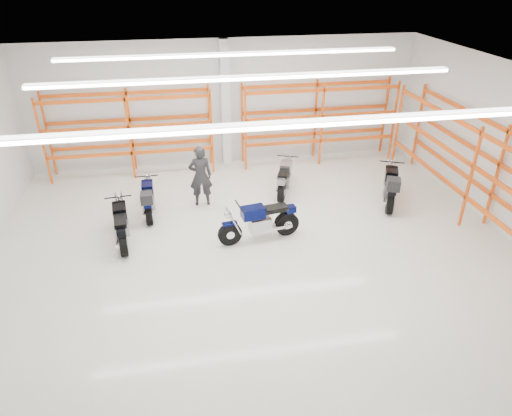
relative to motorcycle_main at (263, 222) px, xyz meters
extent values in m
plane|color=beige|center=(-0.30, -0.33, -0.53)|extent=(14.00, 14.00, 0.00)
cube|color=silver|center=(-0.30, 5.67, 1.72)|extent=(14.00, 0.02, 4.50)
cube|color=silver|center=(-0.30, -6.33, 1.72)|extent=(14.00, 0.02, 4.50)
cube|color=silver|center=(6.70, -0.33, 1.72)|extent=(0.02, 12.00, 4.50)
cube|color=white|center=(-0.30, -0.33, 3.97)|extent=(14.00, 12.00, 0.02)
cube|color=white|center=(-0.30, -3.33, 3.87)|extent=(10.00, 0.22, 0.10)
cube|color=white|center=(-0.30, 0.17, 3.87)|extent=(10.00, 0.22, 0.10)
cube|color=white|center=(-0.30, 3.17, 3.87)|extent=(10.00, 0.22, 0.10)
cylinder|color=black|center=(-0.93, -0.14, -0.20)|extent=(0.67, 0.23, 0.66)
cylinder|color=black|center=(0.70, 0.12, -0.19)|extent=(0.70, 0.30, 0.68)
cylinder|color=silver|center=(-0.93, -0.14, -0.20)|extent=(0.24, 0.19, 0.22)
cylinder|color=silver|center=(0.70, 0.12, -0.19)|extent=(0.27, 0.26, 0.24)
cube|color=#040938|center=(-0.93, -0.14, 0.13)|extent=(0.42, 0.22, 0.07)
cube|color=#B7B7BC|center=(-0.08, -0.01, -0.07)|extent=(0.63, 0.48, 0.42)
cube|color=#A5A5AA|center=(0.33, 0.06, -0.18)|extent=(0.78, 0.25, 0.09)
cube|color=#040938|center=(-0.27, -0.04, 0.35)|extent=(0.67, 0.47, 0.31)
cube|color=black|center=(0.33, 0.06, 0.35)|extent=(0.77, 0.44, 0.13)
cube|color=#040938|center=(0.79, 0.13, 0.26)|extent=(0.32, 0.28, 0.18)
cylinder|color=black|center=(-0.64, -0.10, 0.59)|extent=(0.16, 0.77, 0.04)
sphere|color=silver|center=(-0.97, -0.15, 0.41)|extent=(0.21, 0.21, 0.21)
cylinder|color=silver|center=(0.41, -0.11, -0.18)|extent=(0.83, 0.23, 0.10)
cylinder|color=black|center=(-3.88, 1.42, -0.22)|extent=(0.19, 0.64, 0.63)
cylinder|color=black|center=(-3.72, -0.14, -0.21)|extent=(0.26, 0.67, 0.65)
cylinder|color=silver|center=(-3.88, 1.42, -0.22)|extent=(0.17, 0.22, 0.21)
cylinder|color=silver|center=(-3.72, -0.14, -0.21)|extent=(0.23, 0.25, 0.23)
cube|color=black|center=(-3.88, 1.42, 0.09)|extent=(0.20, 0.39, 0.06)
cube|color=#B7B7BC|center=(-3.80, 0.61, -0.09)|extent=(0.43, 0.58, 0.40)
cube|color=#A5A5AA|center=(-3.75, 0.22, -0.20)|extent=(0.20, 0.74, 0.08)
cube|color=black|center=(-3.82, 0.80, 0.30)|extent=(0.42, 0.62, 0.29)
cube|color=black|center=(-3.75, 0.22, 0.30)|extent=(0.39, 0.72, 0.13)
cube|color=black|center=(-3.71, -0.22, 0.22)|extent=(0.26, 0.30, 0.17)
cylinder|color=black|center=(-3.85, 1.15, 0.53)|extent=(0.73, 0.12, 0.04)
sphere|color=silver|center=(-3.89, 1.47, 0.37)|extent=(0.20, 0.20, 0.20)
cylinder|color=silver|center=(-3.92, 0.16, -0.20)|extent=(0.18, 0.79, 0.09)
cylinder|color=black|center=(-3.13, 2.82, -0.24)|extent=(0.13, 0.59, 0.59)
cylinder|color=black|center=(-3.10, 1.35, -0.23)|extent=(0.19, 0.61, 0.61)
cylinder|color=silver|center=(-3.13, 2.82, -0.24)|extent=(0.14, 0.20, 0.20)
cylinder|color=silver|center=(-3.10, 1.35, -0.23)|extent=(0.20, 0.22, 0.22)
cube|color=#050A38|center=(-3.13, 2.82, 0.05)|extent=(0.16, 0.36, 0.06)
cube|color=#B7B7BC|center=(-3.11, 2.06, -0.12)|extent=(0.36, 0.52, 0.37)
cube|color=#A5A5AA|center=(-3.11, 1.69, -0.22)|extent=(0.13, 0.69, 0.08)
cube|color=#050A38|center=(-3.12, 2.24, 0.25)|extent=(0.35, 0.56, 0.27)
cube|color=black|center=(-3.11, 1.69, 0.25)|extent=(0.31, 0.65, 0.12)
cube|color=#050A38|center=(-3.10, 1.28, 0.17)|extent=(0.22, 0.26, 0.16)
cylinder|color=black|center=(-3.13, 2.57, 0.46)|extent=(0.69, 0.05, 0.04)
sphere|color=silver|center=(-3.13, 2.86, 0.31)|extent=(0.19, 0.19, 0.19)
cylinder|color=silver|center=(-3.26, 1.64, -0.22)|extent=(0.11, 0.74, 0.09)
cube|color=black|center=(-3.09, 1.16, 0.43)|extent=(0.34, 0.38, 0.29)
cylinder|color=black|center=(1.58, 3.49, -0.23)|extent=(0.34, 0.61, 0.61)
cylinder|color=black|center=(1.01, 2.07, -0.22)|extent=(0.41, 0.66, 0.63)
cylinder|color=silver|center=(1.58, 3.49, -0.23)|extent=(0.21, 0.24, 0.20)
cylinder|color=silver|center=(1.01, 2.07, -0.22)|extent=(0.27, 0.28, 0.22)
cube|color=gray|center=(1.58, 3.49, 0.08)|extent=(0.28, 0.40, 0.06)
cube|color=#B7B7BC|center=(1.29, 2.75, -0.11)|extent=(0.54, 0.63, 0.39)
cube|color=#A5A5AA|center=(1.14, 2.39, -0.21)|extent=(0.38, 0.71, 0.08)
cube|color=gray|center=(1.35, 2.92, 0.28)|extent=(0.54, 0.66, 0.29)
cube|color=black|center=(1.14, 2.39, 0.28)|extent=(0.53, 0.74, 0.12)
cube|color=gray|center=(0.98, 1.99, 0.20)|extent=(0.31, 0.33, 0.16)
cylinder|color=black|center=(1.48, 3.25, 0.51)|extent=(0.68, 0.30, 0.04)
sphere|color=silver|center=(1.60, 3.53, 0.34)|extent=(0.19, 0.19, 0.19)
cylinder|color=silver|center=(0.98, 2.41, -0.21)|extent=(0.37, 0.75, 0.09)
cylinder|color=black|center=(4.73, 2.25, -0.20)|extent=(0.38, 0.66, 0.66)
cylinder|color=black|center=(4.07, 0.73, -0.19)|extent=(0.45, 0.70, 0.68)
cylinder|color=silver|center=(4.73, 2.25, -0.20)|extent=(0.23, 0.26, 0.22)
cylinder|color=silver|center=(4.07, 0.73, -0.19)|extent=(0.30, 0.31, 0.24)
cube|color=black|center=(4.73, 2.25, 0.13)|extent=(0.31, 0.43, 0.07)
cube|color=#B7B7BC|center=(4.39, 1.46, -0.07)|extent=(0.59, 0.68, 0.42)
cube|color=#A5A5AA|center=(4.22, 1.07, -0.18)|extent=(0.43, 0.76, 0.09)
cube|color=black|center=(4.47, 1.64, 0.35)|extent=(0.59, 0.71, 0.31)
cube|color=black|center=(4.22, 1.07, 0.35)|extent=(0.59, 0.80, 0.13)
cube|color=black|center=(4.04, 0.65, 0.26)|extent=(0.34, 0.36, 0.18)
cylinder|color=black|center=(4.61, 1.98, 0.59)|extent=(0.72, 0.34, 0.04)
sphere|color=silver|center=(4.74, 2.29, 0.41)|extent=(0.21, 0.21, 0.21)
cylinder|color=silver|center=(4.04, 1.10, -0.18)|extent=(0.42, 0.80, 0.10)
cube|color=black|center=(3.99, 0.53, 0.54)|extent=(0.51, 0.53, 0.33)
imported|color=black|center=(-1.50, 2.33, 0.44)|extent=(0.72, 0.48, 1.95)
cube|color=white|center=(-0.30, 5.49, 1.72)|extent=(0.32, 0.32, 4.50)
cube|color=#FF5A13|center=(-6.50, 5.55, 0.97)|extent=(0.07, 0.07, 3.00)
cube|color=#FF5A13|center=(-6.50, 4.75, 0.97)|extent=(0.07, 0.07, 3.00)
cube|color=#FF5A13|center=(-3.70, 5.55, 0.97)|extent=(0.07, 0.07, 3.00)
cube|color=#FF5A13|center=(-3.70, 4.75, 0.97)|extent=(0.07, 0.07, 3.00)
cube|color=#FF5A13|center=(-0.90, 5.55, 0.97)|extent=(0.07, 0.07, 3.00)
cube|color=#FF5A13|center=(-0.90, 4.75, 0.97)|extent=(0.07, 0.07, 3.00)
cube|color=#FF5A13|center=(-3.70, 5.55, 0.40)|extent=(5.60, 0.07, 0.12)
cube|color=#FF5A13|center=(-3.70, 4.75, 0.40)|extent=(5.60, 0.07, 0.12)
cube|color=#FF5A13|center=(-3.70, 5.55, 1.34)|extent=(5.60, 0.07, 0.12)
cube|color=#FF5A13|center=(-3.70, 4.75, 1.34)|extent=(5.60, 0.07, 0.12)
cube|color=#FF5A13|center=(-3.70, 5.55, 2.28)|extent=(5.60, 0.07, 0.12)
cube|color=#FF5A13|center=(-3.70, 4.75, 2.28)|extent=(5.60, 0.07, 0.12)
cube|color=#FF5A13|center=(0.30, 5.55, 0.97)|extent=(0.07, 0.07, 3.00)
cube|color=#FF5A13|center=(0.30, 4.75, 0.97)|extent=(0.07, 0.07, 3.00)
cube|color=#FF5A13|center=(3.10, 5.55, 0.97)|extent=(0.07, 0.07, 3.00)
cube|color=#FF5A13|center=(3.10, 4.75, 0.97)|extent=(0.07, 0.07, 3.00)
cube|color=#FF5A13|center=(5.90, 5.55, 0.97)|extent=(0.07, 0.07, 3.00)
cube|color=#FF5A13|center=(5.90, 4.75, 0.97)|extent=(0.07, 0.07, 3.00)
cube|color=#FF5A13|center=(3.10, 5.55, 0.40)|extent=(5.60, 0.07, 0.12)
cube|color=#FF5A13|center=(3.10, 4.75, 0.40)|extent=(5.60, 0.07, 0.12)
cube|color=#FF5A13|center=(3.10, 5.55, 1.34)|extent=(5.60, 0.07, 0.12)
cube|color=#FF5A13|center=(3.10, 4.75, 1.34)|extent=(5.60, 0.07, 0.12)
cube|color=#FF5A13|center=(3.10, 5.55, 2.28)|extent=(5.60, 0.07, 0.12)
cube|color=#FF5A13|center=(3.10, 4.75, 2.28)|extent=(5.60, 0.07, 0.12)
cube|color=#FF5A13|center=(6.58, -0.33, 0.97)|extent=(0.07, 0.07, 3.00)
cube|color=#FF5A13|center=(5.78, -0.33, 0.97)|extent=(0.07, 0.07, 3.00)
cube|color=#FF5A13|center=(6.58, 4.17, 0.97)|extent=(0.07, 0.07, 3.00)
cube|color=#FF5A13|center=(5.78, 4.17, 0.97)|extent=(0.07, 0.07, 3.00)
cube|color=#FF5A13|center=(6.58, -0.33, 0.40)|extent=(0.07, 9.00, 0.12)
cube|color=#FF5A13|center=(5.78, -0.33, 0.40)|extent=(0.07, 9.00, 0.12)
cube|color=#FF5A13|center=(6.58, -0.33, 1.34)|extent=(0.07, 9.00, 0.12)
cube|color=#FF5A13|center=(5.78, -0.33, 1.34)|extent=(0.07, 9.00, 0.12)
cube|color=#FF5A13|center=(6.58, -0.33, 2.28)|extent=(0.07, 9.00, 0.12)
cube|color=#FF5A13|center=(5.78, -0.33, 2.28)|extent=(0.07, 9.00, 0.12)
camera|label=1|loc=(-2.09, -10.52, 6.32)|focal=32.00mm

